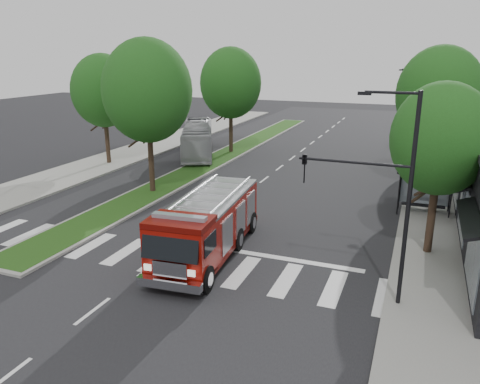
{
  "coord_description": "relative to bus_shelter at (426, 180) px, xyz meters",
  "views": [
    {
      "loc": [
        10.66,
        -20.27,
        9.21
      ],
      "look_at": [
        1.67,
        2.72,
        1.8
      ],
      "focal_mm": 35.0,
      "sensor_mm": 36.0,
      "label": 1
    }
  ],
  "objects": [
    {
      "name": "median",
      "position": [
        -17.2,
        9.85,
        -1.96
      ],
      "size": [
        3.0,
        50.0,
        0.15
      ],
      "color": "gray",
      "rests_on": "ground"
    },
    {
      "name": "tree_left_mid",
      "position": [
        -25.2,
        3.85,
        4.12
      ],
      "size": [
        5.2,
        5.2,
        9.16
      ],
      "color": "black",
      "rests_on": "ground"
    },
    {
      "name": "tree_median_near",
      "position": [
        -17.2,
        -2.15,
        4.77
      ],
      "size": [
        5.8,
        5.8,
        10.16
      ],
      "color": "black",
      "rests_on": "ground"
    },
    {
      "name": "tree_right_mid",
      "position": [
        0.3,
        5.85,
        4.45
      ],
      "size": [
        5.6,
        5.6,
        9.72
      ],
      "color": "black",
      "rests_on": "ground"
    },
    {
      "name": "bus_shelter",
      "position": [
        0.0,
        0.0,
        0.0
      ],
      "size": [
        3.2,
        1.6,
        2.61
      ],
      "color": "black",
      "rests_on": "ground"
    },
    {
      "name": "ground",
      "position": [
        -11.2,
        -8.15,
        -2.04
      ],
      "size": [
        140.0,
        140.0,
        0.0
      ],
      "primitive_type": "plane",
      "color": "black",
      "rests_on": "ground"
    },
    {
      "name": "tree_right_far",
      "position": [
        0.3,
        15.85,
        3.8
      ],
      "size": [
        5.0,
        5.0,
        8.73
      ],
      "color": "black",
      "rests_on": "ground"
    },
    {
      "name": "streetlight_right_near",
      "position": [
        -1.59,
        -11.65,
        2.63
      ],
      "size": [
        4.08,
        0.22,
        8.0
      ],
      "color": "black",
      "rests_on": "ground"
    },
    {
      "name": "streetlight_right_far",
      "position": [
        -0.85,
        11.85,
        2.44
      ],
      "size": [
        2.11,
        0.2,
        8.0
      ],
      "color": "black",
      "rests_on": "ground"
    },
    {
      "name": "sidewalk_left",
      "position": [
        -25.7,
        1.85,
        -1.96
      ],
      "size": [
        5.0,
        80.0,
        0.15
      ],
      "primitive_type": "cube",
      "color": "gray",
      "rests_on": "ground"
    },
    {
      "name": "sidewalk_right",
      "position": [
        1.3,
        1.85,
        -1.96
      ],
      "size": [
        5.0,
        80.0,
        0.15
      ],
      "primitive_type": "cube",
      "color": "gray",
      "rests_on": "ground"
    },
    {
      "name": "tree_right_near",
      "position": [
        0.3,
        -6.15,
        3.47
      ],
      "size": [
        4.4,
        4.4,
        8.05
      ],
      "color": "black",
      "rests_on": "ground"
    },
    {
      "name": "city_bus",
      "position": [
        -19.7,
        9.87,
        -0.53
      ],
      "size": [
        6.86,
        10.9,
        3.02
      ],
      "primitive_type": "imported",
      "rotation": [
        0.0,
        0.0,
        0.43
      ],
      "color": "#ACACB1",
      "rests_on": "ground"
    },
    {
      "name": "fire_engine",
      "position": [
        -9.36,
        -10.01,
        -0.58
      ],
      "size": [
        3.36,
        8.99,
        3.05
      ],
      "rotation": [
        0.0,
        0.0,
        0.08
      ],
      "color": "#570804",
      "rests_on": "ground"
    },
    {
      "name": "tree_median_far",
      "position": [
        -17.2,
        11.85,
        4.45
      ],
      "size": [
        5.6,
        5.6,
        9.72
      ],
      "color": "black",
      "rests_on": "ground"
    }
  ]
}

